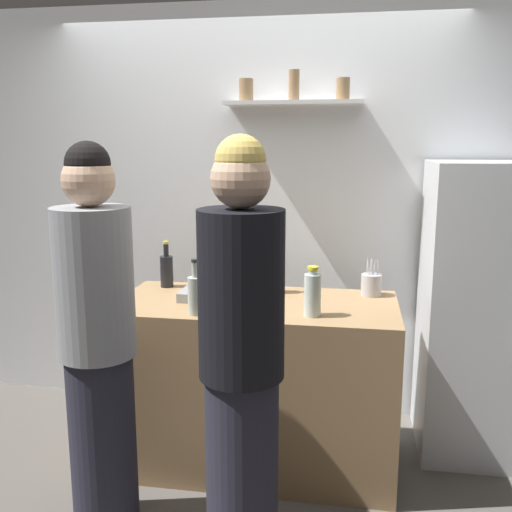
{
  "coord_description": "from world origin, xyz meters",
  "views": [
    {
      "loc": [
        0.62,
        -2.44,
        1.76
      ],
      "look_at": [
        0.12,
        0.49,
        1.17
      ],
      "focal_mm": 40.56,
      "sensor_mm": 36.0,
      "label": 1
    }
  ],
  "objects_px": {
    "baking_pan": "(213,294)",
    "person_blonde": "(242,363)",
    "wine_bottle_dark_glass": "(167,270)",
    "person_grey_hoodie": "(98,344)",
    "utensil_holder": "(371,285)",
    "water_bottle_plastic": "(312,294)",
    "wine_bottle_pale_glass": "(195,294)",
    "refrigerator": "(476,310)",
    "wine_bottle_amber_glass": "(273,275)"
  },
  "relations": [
    {
      "from": "baking_pan",
      "to": "water_bottle_plastic",
      "type": "bearing_deg",
      "value": -22.07
    },
    {
      "from": "wine_bottle_pale_glass",
      "to": "water_bottle_plastic",
      "type": "xyz_separation_m",
      "value": [
        0.57,
        0.07,
        0.01
      ]
    },
    {
      "from": "refrigerator",
      "to": "wine_bottle_amber_glass",
      "type": "xyz_separation_m",
      "value": [
        -1.14,
        -0.15,
        0.2
      ]
    },
    {
      "from": "refrigerator",
      "to": "wine_bottle_dark_glass",
      "type": "bearing_deg",
      "value": -176.13
    },
    {
      "from": "wine_bottle_pale_glass",
      "to": "wine_bottle_amber_glass",
      "type": "bearing_deg",
      "value": 56.52
    },
    {
      "from": "person_grey_hoodie",
      "to": "refrigerator",
      "type": "bearing_deg",
      "value": -95.12
    },
    {
      "from": "wine_bottle_dark_glass",
      "to": "utensil_holder",
      "type": "bearing_deg",
      "value": -0.06
    },
    {
      "from": "water_bottle_plastic",
      "to": "person_blonde",
      "type": "xyz_separation_m",
      "value": [
        -0.24,
        -0.6,
        -0.13
      ]
    },
    {
      "from": "refrigerator",
      "to": "wine_bottle_amber_glass",
      "type": "distance_m",
      "value": 1.16
    },
    {
      "from": "wine_bottle_dark_glass",
      "to": "wine_bottle_pale_glass",
      "type": "bearing_deg",
      "value": -58.34
    },
    {
      "from": "wine_bottle_amber_glass",
      "to": "wine_bottle_pale_glass",
      "type": "distance_m",
      "value": 0.57
    },
    {
      "from": "wine_bottle_pale_glass",
      "to": "water_bottle_plastic",
      "type": "relative_size",
      "value": 1.13
    },
    {
      "from": "refrigerator",
      "to": "wine_bottle_pale_glass",
      "type": "height_order",
      "value": "refrigerator"
    },
    {
      "from": "baking_pan",
      "to": "person_blonde",
      "type": "relative_size",
      "value": 0.19
    },
    {
      "from": "wine_bottle_pale_glass",
      "to": "person_blonde",
      "type": "height_order",
      "value": "person_blonde"
    },
    {
      "from": "refrigerator",
      "to": "person_blonde",
      "type": "distance_m",
      "value": 1.62
    },
    {
      "from": "refrigerator",
      "to": "wine_bottle_pale_glass",
      "type": "distance_m",
      "value": 1.6
    },
    {
      "from": "water_bottle_plastic",
      "to": "person_grey_hoodie",
      "type": "bearing_deg",
      "value": -153.63
    },
    {
      "from": "baking_pan",
      "to": "person_grey_hoodie",
      "type": "bearing_deg",
      "value": -117.85
    },
    {
      "from": "water_bottle_plastic",
      "to": "baking_pan",
      "type": "bearing_deg",
      "value": 157.93
    },
    {
      "from": "wine_bottle_amber_glass",
      "to": "person_blonde",
      "type": "height_order",
      "value": "person_blonde"
    },
    {
      "from": "wine_bottle_amber_glass",
      "to": "person_grey_hoodie",
      "type": "distance_m",
      "value": 1.1
    },
    {
      "from": "wine_bottle_dark_glass",
      "to": "person_grey_hoodie",
      "type": "distance_m",
      "value": 0.91
    },
    {
      "from": "baking_pan",
      "to": "wine_bottle_amber_glass",
      "type": "height_order",
      "value": "wine_bottle_amber_glass"
    },
    {
      "from": "refrigerator",
      "to": "utensil_holder",
      "type": "xyz_separation_m",
      "value": [
        -0.59,
        -0.12,
        0.15
      ]
    },
    {
      "from": "wine_bottle_dark_glass",
      "to": "person_blonde",
      "type": "relative_size",
      "value": 0.15
    },
    {
      "from": "utensil_holder",
      "to": "person_blonde",
      "type": "xyz_separation_m",
      "value": [
        -0.53,
        -1.04,
        -0.08
      ]
    },
    {
      "from": "utensil_holder",
      "to": "person_blonde",
      "type": "distance_m",
      "value": 1.17
    },
    {
      "from": "wine_bottle_dark_glass",
      "to": "water_bottle_plastic",
      "type": "height_order",
      "value": "wine_bottle_dark_glass"
    },
    {
      "from": "baking_pan",
      "to": "person_blonde",
      "type": "distance_m",
      "value": 0.89
    },
    {
      "from": "wine_bottle_amber_glass",
      "to": "water_bottle_plastic",
      "type": "distance_m",
      "value": 0.48
    },
    {
      "from": "wine_bottle_pale_glass",
      "to": "water_bottle_plastic",
      "type": "bearing_deg",
      "value": 6.9
    },
    {
      "from": "utensil_holder",
      "to": "person_grey_hoodie",
      "type": "bearing_deg",
      "value": -143.53
    },
    {
      "from": "baking_pan",
      "to": "wine_bottle_pale_glass",
      "type": "bearing_deg",
      "value": -93.19
    },
    {
      "from": "wine_bottle_pale_glass",
      "to": "person_grey_hoodie",
      "type": "bearing_deg",
      "value": -131.7
    },
    {
      "from": "wine_bottle_dark_glass",
      "to": "person_grey_hoodie",
      "type": "relative_size",
      "value": 0.15
    },
    {
      "from": "wine_bottle_dark_glass",
      "to": "baking_pan",
      "type": "bearing_deg",
      "value": -33.11
    },
    {
      "from": "wine_bottle_amber_glass",
      "to": "utensil_holder",
      "type": "bearing_deg",
      "value": 3.08
    },
    {
      "from": "utensil_holder",
      "to": "wine_bottle_amber_glass",
      "type": "distance_m",
      "value": 0.55
    },
    {
      "from": "wine_bottle_amber_glass",
      "to": "person_blonde",
      "type": "bearing_deg",
      "value": -88.93
    },
    {
      "from": "baking_pan",
      "to": "person_blonde",
      "type": "xyz_separation_m",
      "value": [
        0.32,
        -0.83,
        -0.05
      ]
    },
    {
      "from": "person_blonde",
      "to": "person_grey_hoodie",
      "type": "relative_size",
      "value": 1.01
    },
    {
      "from": "water_bottle_plastic",
      "to": "person_grey_hoodie",
      "type": "xyz_separation_m",
      "value": [
        -0.91,
        -0.45,
        -0.15
      ]
    },
    {
      "from": "person_grey_hoodie",
      "to": "wine_bottle_dark_glass",
      "type": "bearing_deg",
      "value": -36.28
    },
    {
      "from": "baking_pan",
      "to": "utensil_holder",
      "type": "height_order",
      "value": "utensil_holder"
    },
    {
      "from": "utensil_holder",
      "to": "wine_bottle_dark_glass",
      "type": "xyz_separation_m",
      "value": [
        -1.18,
        0.0,
        0.04
      ]
    },
    {
      "from": "water_bottle_plastic",
      "to": "person_blonde",
      "type": "height_order",
      "value": "person_blonde"
    },
    {
      "from": "refrigerator",
      "to": "utensil_holder",
      "type": "height_order",
      "value": "refrigerator"
    },
    {
      "from": "wine_bottle_dark_glass",
      "to": "wine_bottle_pale_glass",
      "type": "distance_m",
      "value": 0.6
    },
    {
      "from": "water_bottle_plastic",
      "to": "wine_bottle_pale_glass",
      "type": "bearing_deg",
      "value": -173.1
    }
  ]
}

